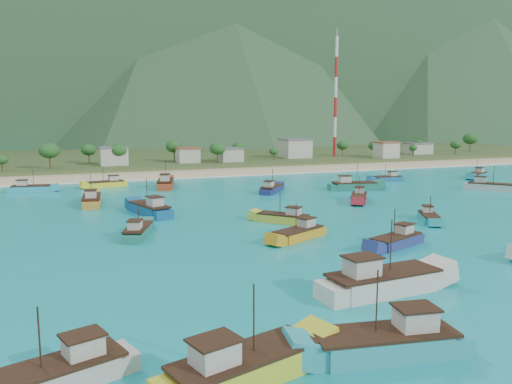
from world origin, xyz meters
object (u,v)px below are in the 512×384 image
object	(u,v)px
boat_11	(429,218)
boat_22	(299,235)
boat_24	(30,189)
boat_18	(243,370)
boat_7	(387,179)
boat_17	(284,219)
boat_3	(92,201)
boat_10	(387,345)
boat_19	(138,232)
boat_9	(166,184)
boat_30	(271,190)
boat_14	(359,198)
boat_33	(353,186)
boat_0	(55,378)
boat_8	(150,210)
boat_4	(381,283)
boat_13	(489,187)
boat_28	(397,242)
boat_5	(107,185)
radio_tower	(336,97)
boat_21	(477,176)

from	to	relation	value
boat_11	boat_22	size ratio (longest dim) A/B	0.85
boat_24	boat_18	bearing A→B (deg)	19.20
boat_7	boat_17	world-z (taller)	boat_17
boat_3	boat_7	distance (m)	78.31
boat_10	boat_19	world-z (taller)	boat_10
boat_17	boat_19	world-z (taller)	boat_17
boat_3	boat_9	world-z (taller)	boat_9
boat_3	boat_30	xyz separation A→B (m)	(39.95, 2.72, -0.14)
boat_14	boat_9	bearing A→B (deg)	-11.00
boat_7	boat_30	bearing A→B (deg)	103.75
boat_7	boat_33	xyz separation A→B (m)	(-17.88, -11.14, 0.28)
boat_22	boat_0	bearing A→B (deg)	107.33
boat_7	boat_8	world-z (taller)	boat_8
boat_4	boat_22	distance (m)	23.20
boat_7	boat_13	xyz separation A→B (m)	(12.16, -23.33, 0.19)
boat_4	boat_28	world-z (taller)	boat_4
boat_0	boat_30	bearing A→B (deg)	-50.35
boat_9	boat_22	bearing A→B (deg)	-68.30
boat_14	boat_17	distance (m)	27.04
boat_7	boat_30	xyz separation A→B (m)	(-37.68, -7.59, 0.08)
boat_8	boat_13	size ratio (longest dim) A/B	1.17
boat_22	boat_28	bearing A→B (deg)	-155.22
boat_5	boat_10	xyz separation A→B (m)	(11.07, -100.37, 0.22)
boat_17	boat_33	world-z (taller)	boat_33
boat_11	boat_33	size ratio (longest dim) A/B	0.68
boat_30	radio_tower	bearing A→B (deg)	92.31
boat_5	boat_13	size ratio (longest dim) A/B	0.97
radio_tower	boat_21	xyz separation A→B (m)	(6.65, -69.23, -24.70)
boat_0	boat_8	size ratio (longest dim) A/B	0.88
boat_10	boat_33	distance (m)	85.60
boat_17	boat_18	size ratio (longest dim) A/B	0.73
boat_9	boat_22	distance (m)	60.43
boat_14	boat_5	bearing A→B (deg)	-5.75
boat_13	boat_33	world-z (taller)	boat_33
boat_30	boat_3	bearing A→B (deg)	-134.79
boat_28	boat_17	bearing A→B (deg)	1.10
boat_9	boat_17	xyz separation A→B (m)	(9.87, -49.11, -0.28)
boat_19	boat_30	distance (m)	48.38
boat_28	boat_0	bearing A→B (deg)	96.21
boat_3	boat_13	xyz separation A→B (m)	(89.78, -13.03, -0.03)
boat_5	boat_24	distance (m)	17.39
boat_13	boat_28	xyz separation A→B (m)	(-53.49, -35.72, -0.13)
boat_22	boat_33	xyz separation A→B (m)	(33.84, 39.40, 0.23)
boat_7	boat_19	distance (m)	83.53
boat_0	boat_17	distance (m)	53.75
boat_10	boat_30	world-z (taller)	boat_10
boat_21	boat_28	bearing A→B (deg)	100.97
radio_tower	boat_10	world-z (taller)	radio_tower
boat_7	boat_30	size ratio (longest dim) A/B	0.99
boat_4	boat_21	bearing A→B (deg)	126.69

